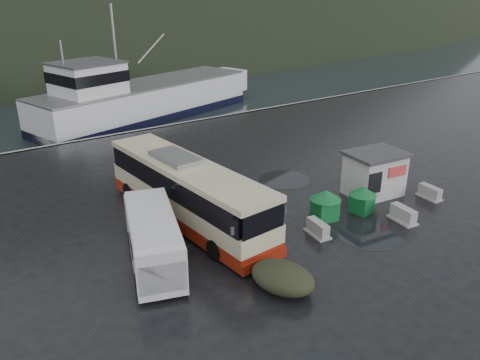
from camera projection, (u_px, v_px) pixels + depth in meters
ground at (253, 236)px, 22.59m from camera, size 160.00×160.00×0.00m
quay_edge at (108, 136)px, 37.80m from camera, size 160.00×0.60×1.50m
coach_bus at (189, 220)px, 24.13m from camera, size 3.88×12.01×3.34m
white_van at (155, 264)px, 20.35m from camera, size 3.72×6.20×2.45m
waste_bin_left at (324, 219)px, 24.33m from camera, size 1.37×1.37×1.61m
waste_bin_right at (361, 212)px, 25.05m from camera, size 1.22×1.22×1.46m
dome_tent at (282, 289)px, 18.68m from camera, size 2.65×3.17×1.07m
ticket_kiosk at (372, 194)px, 27.21m from camera, size 3.54×2.84×2.56m
jersey_barrier_a at (317, 235)px, 22.75m from camera, size 0.89×1.51×0.71m
jersey_barrier_b at (429, 198)px, 26.71m from camera, size 0.83×1.49×0.71m
jersey_barrier_c at (402, 221)px, 24.08m from camera, size 0.97×1.63×0.77m
fishing_trawler at (147, 104)px, 48.15m from camera, size 28.88×13.67×11.31m
puddles at (296, 227)px, 23.49m from camera, size 12.36×16.36×0.01m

